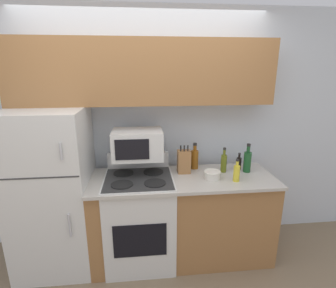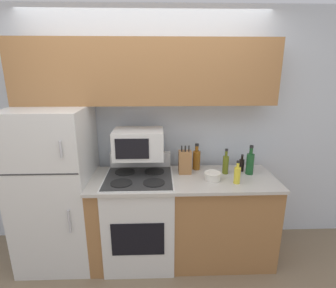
# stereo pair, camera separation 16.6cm
# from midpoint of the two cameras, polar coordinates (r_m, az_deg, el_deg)

# --- Properties ---
(ground_plane) EXTENTS (12.00, 12.00, 0.00)m
(ground_plane) POSITION_cam_midpoint_polar(r_m,az_deg,el_deg) (2.84, -5.89, -27.13)
(ground_plane) COLOR #7F6B51
(wall_back) EXTENTS (8.00, 0.05, 2.55)m
(wall_back) POSITION_cam_midpoint_polar(r_m,az_deg,el_deg) (2.89, -6.71, 2.73)
(wall_back) COLOR silver
(wall_back) RESTS_ON ground_plane
(lower_cabinets) EXTENTS (1.81, 0.66, 0.91)m
(lower_cabinets) POSITION_cam_midpoint_polar(r_m,az_deg,el_deg) (2.82, 1.33, -15.62)
(lower_cabinets) COLOR #9E6B3D
(lower_cabinets) RESTS_ON ground_plane
(refrigerator) EXTENTS (0.71, 0.74, 1.60)m
(refrigerator) POSITION_cam_midpoint_polar(r_m,az_deg,el_deg) (2.84, -25.26, -9.21)
(refrigerator) COLOR silver
(refrigerator) RESTS_ON ground_plane
(upper_cabinets) EXTENTS (2.52, 0.32, 0.61)m
(upper_cabinets) POSITION_cam_midpoint_polar(r_m,az_deg,el_deg) (2.63, -7.20, 15.23)
(upper_cabinets) COLOR #9E6B3D
(upper_cabinets) RESTS_ON refrigerator
(stove) EXTENTS (0.67, 0.64, 1.08)m
(stove) POSITION_cam_midpoint_polar(r_m,az_deg,el_deg) (2.79, -7.90, -15.76)
(stove) COLOR silver
(stove) RESTS_ON ground_plane
(microwave) EXTENTS (0.49, 0.35, 0.28)m
(microwave) POSITION_cam_midpoint_polar(r_m,az_deg,el_deg) (2.60, -8.47, -0.06)
(microwave) COLOR silver
(microwave) RESTS_ON stove
(knife_block) EXTENTS (0.13, 0.11, 0.29)m
(knife_block) POSITION_cam_midpoint_polar(r_m,az_deg,el_deg) (2.67, 1.70, -3.87)
(knife_block) COLOR #9E6B3D
(knife_block) RESTS_ON lower_cabinets
(bowl) EXTENTS (0.16, 0.16, 0.08)m
(bowl) POSITION_cam_midpoint_polar(r_m,az_deg,el_deg) (2.57, 7.79, -6.65)
(bowl) COLOR silver
(bowl) RESTS_ON lower_cabinets
(bottle_whiskey) EXTENTS (0.08, 0.08, 0.28)m
(bottle_whiskey) POSITION_cam_midpoint_polar(r_m,az_deg,el_deg) (2.79, 4.12, -3.21)
(bottle_whiskey) COLOR brown
(bottle_whiskey) RESTS_ON lower_cabinets
(bottle_wine_green) EXTENTS (0.08, 0.08, 0.30)m
(bottle_wine_green) POSITION_cam_midpoint_polar(r_m,az_deg,el_deg) (2.79, 15.27, -3.59)
(bottle_wine_green) COLOR #194C23
(bottle_wine_green) RESTS_ON lower_cabinets
(bottle_cooking_spray) EXTENTS (0.06, 0.06, 0.22)m
(bottle_cooking_spray) POSITION_cam_midpoint_polar(r_m,az_deg,el_deg) (2.54, 12.91, -6.11)
(bottle_cooking_spray) COLOR gold
(bottle_cooking_spray) RESTS_ON lower_cabinets
(bottle_olive_oil) EXTENTS (0.06, 0.06, 0.26)m
(bottle_olive_oil) POSITION_cam_midpoint_polar(r_m,az_deg,el_deg) (2.73, 10.35, -4.00)
(bottle_olive_oil) COLOR #5B6619
(bottle_olive_oil) RESTS_ON lower_cabinets
(bottle_soy_sauce) EXTENTS (0.05, 0.05, 0.18)m
(bottle_soy_sauce) POSITION_cam_midpoint_polar(r_m,az_deg,el_deg) (2.85, 13.56, -4.03)
(bottle_soy_sauce) COLOR black
(bottle_soy_sauce) RESTS_ON lower_cabinets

